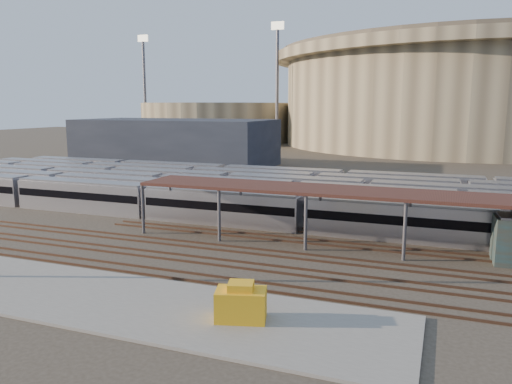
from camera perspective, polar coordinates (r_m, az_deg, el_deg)
The scene contains 12 objects.
ground at distance 47.70m, azimuth -5.49°, elevation -5.91°, with size 420.00×420.00×0.00m, color #383026.
apron at distance 38.67m, azimuth -22.49°, elevation -10.27°, with size 50.00×9.00×0.20m, color gray.
subway_trains at distance 63.70m, azimuth 2.63°, elevation -0.23°, with size 129.04×23.90×3.60m.
inspection_shed at distance 45.80m, azimuth 22.39°, elevation -0.88°, with size 60.30×6.00×5.30m.
empty_tracks at distance 43.44m, azimuth -8.43°, elevation -7.43°, with size 170.00×9.62×0.18m.
stadium at distance 181.18m, azimuth 22.66°, elevation 10.19°, with size 124.00×124.00×32.50m.
secondary_arena at distance 189.18m, azimuth -4.37°, elevation 7.99°, with size 56.00×56.00×14.00m, color tan.
service_building at distance 111.26m, azimuth -9.17°, elevation 5.61°, with size 42.00×20.00×10.00m, color #1E232D.
floodlight_0 at distance 159.50m, azimuth 2.44°, elevation 12.58°, with size 4.00×1.00×38.40m.
floodlight_1 at distance 192.73m, azimuth -12.62°, elevation 11.88°, with size 4.00×1.00×38.40m.
floodlight_3 at distance 203.54m, azimuth 12.50°, elevation 11.76°, with size 4.00×1.00×38.40m.
yellow_equipment at distance 30.63m, azimuth -1.73°, elevation -12.75°, with size 2.99×1.87×1.87m, color #EDA916.
Camera 1 is at (20.52, -41.09, 12.88)m, focal length 35.00 mm.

